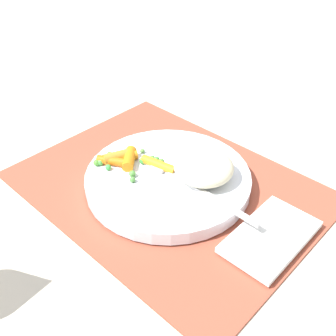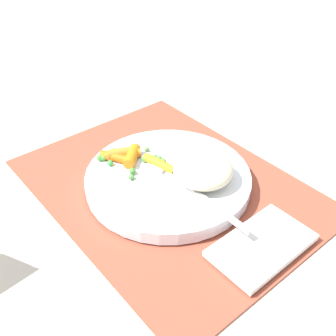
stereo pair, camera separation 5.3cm
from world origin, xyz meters
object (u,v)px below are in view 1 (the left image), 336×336
Objects in this scene: rice_mound at (204,167)px; carrot_portion at (128,160)px; plate at (168,179)px; fork at (183,181)px; napkin at (271,237)px.

rice_mound is 0.11m from carrot_portion.
plate is 0.03m from fork.
fork is 1.60× the size of napkin.
fork reaches higher than plate.
rice_mound reaches higher than fork.
plate is 0.06m from carrot_portion.
rice_mound is 0.41× the size of fork.
carrot_portion is 0.09m from fork.
rice_mound is at bearing -8.35° from napkin.
napkin is at bearing -176.64° from plate.
napkin is (-0.13, -0.01, -0.02)m from fork.
carrot_portion is (0.06, 0.02, 0.02)m from plate.
carrot_portion is at bearing 21.14° from plate.
napkin is (-0.22, -0.03, -0.02)m from carrot_portion.
carrot_portion is 0.52× the size of fork.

